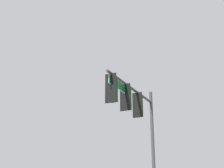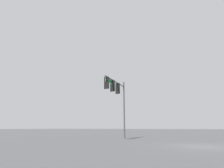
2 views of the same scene
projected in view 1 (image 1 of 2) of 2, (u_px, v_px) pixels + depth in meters
name	position (u px, v px, depth m)	size (l,w,h in m)	color
signal_pole_near	(135.00, 114.00, 15.21)	(5.51, 0.72, 7.02)	#47474C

